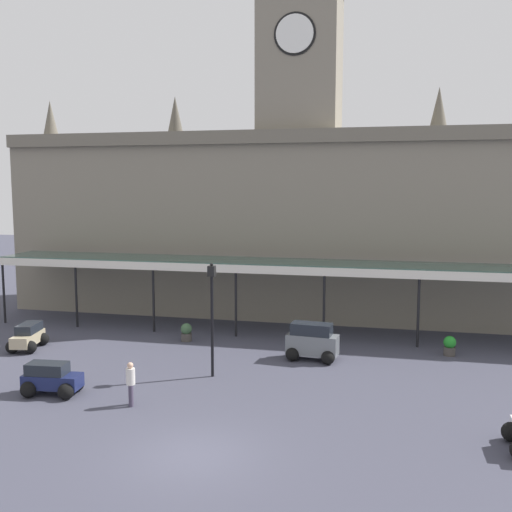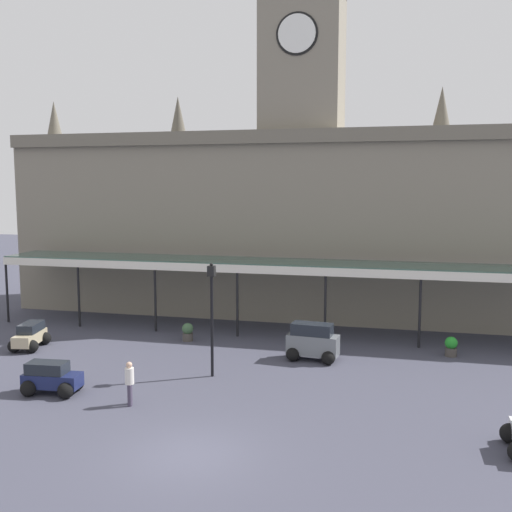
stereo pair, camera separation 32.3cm
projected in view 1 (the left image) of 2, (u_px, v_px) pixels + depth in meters
The scene contains 10 objects.
ground_plane at pixel (193, 455), 17.96m from camera, with size 140.00×140.00×0.00m, color #3E3F4E.
station_building at pixel (300, 211), 37.51m from camera, with size 37.02×6.83×21.31m.
entrance_canopy at pixel (284, 265), 32.38m from camera, with size 33.72×3.26×4.04m.
car_navy_estate at pixel (52, 380), 23.16m from camera, with size 2.32×1.67×1.27m.
car_grey_van at pixel (312, 343), 27.72m from camera, with size 2.49×1.76×1.77m.
car_beige_estate at pixel (28, 338), 29.62m from camera, with size 1.80×2.37×1.27m.
pedestrian_near_entrance at pixel (131, 382), 21.92m from camera, with size 0.34×0.37×1.67m.
victorian_lamppost at pixel (212, 307), 25.03m from camera, with size 0.30×0.30×4.96m.
planter_forecourt_centre at pixel (186, 332), 31.12m from camera, with size 0.60×0.60×0.96m.
planter_near_kerb at pixel (450, 346), 28.47m from camera, with size 0.60×0.60×0.96m.
Camera 1 is at (5.70, -16.24, 8.21)m, focal length 41.20 mm.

